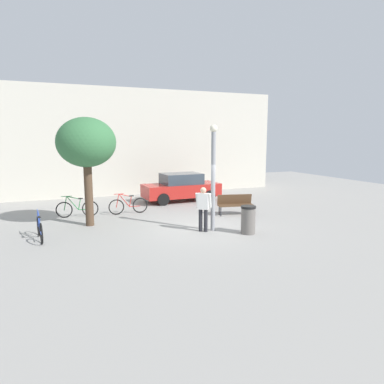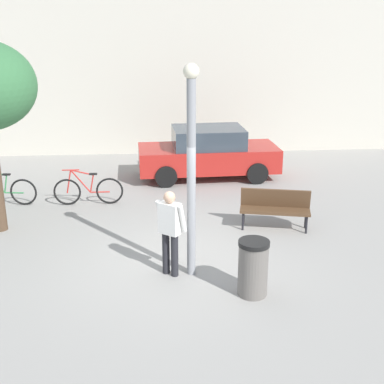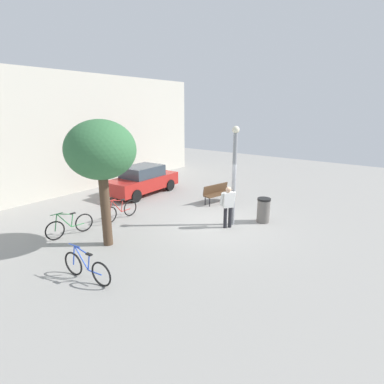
# 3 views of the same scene
# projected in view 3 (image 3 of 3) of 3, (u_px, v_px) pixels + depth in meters

# --- Properties ---
(ground_plane) EXTENTS (36.00, 36.00, 0.00)m
(ground_plane) POSITION_uv_depth(u_px,v_px,m) (221.00, 224.00, 12.35)
(ground_plane) COLOR gray
(building_facade) EXTENTS (17.55, 2.00, 6.44)m
(building_facade) POSITION_uv_depth(u_px,v_px,m) (75.00, 132.00, 17.31)
(building_facade) COLOR beige
(building_facade) RESTS_ON ground_plane
(lamppost) EXTENTS (0.28, 0.28, 3.94)m
(lamppost) POSITION_uv_depth(u_px,v_px,m) (234.00, 172.00, 11.70)
(lamppost) COLOR gray
(lamppost) RESTS_ON ground_plane
(person_by_lamppost) EXTENTS (0.61, 0.54, 1.67)m
(person_by_lamppost) POSITION_uv_depth(u_px,v_px,m) (228.00, 204.00, 11.72)
(person_by_lamppost) COLOR #232328
(person_by_lamppost) RESTS_ON ground_plane
(park_bench) EXTENTS (1.66, 0.81, 0.92)m
(park_bench) POSITION_uv_depth(u_px,v_px,m) (217.00, 192.00, 14.99)
(park_bench) COLOR #513823
(park_bench) RESTS_ON ground_plane
(plaza_tree) EXTENTS (2.27, 2.27, 4.26)m
(plaza_tree) POSITION_uv_depth(u_px,v_px,m) (101.00, 151.00, 9.63)
(plaza_tree) COLOR #4D3928
(plaza_tree) RESTS_ON ground_plane
(bicycle_blue) EXTENTS (0.27, 1.80, 0.97)m
(bicycle_blue) POSITION_uv_depth(u_px,v_px,m) (87.00, 268.00, 8.21)
(bicycle_blue) COLOR black
(bicycle_blue) RESTS_ON ground_plane
(bicycle_red) EXTENTS (1.81, 0.08, 0.97)m
(bicycle_red) POSITION_uv_depth(u_px,v_px,m) (120.00, 211.00, 12.74)
(bicycle_red) COLOR black
(bicycle_red) RESTS_ON ground_plane
(bicycle_green) EXTENTS (1.80, 0.27, 0.97)m
(bicycle_green) POSITION_uv_depth(u_px,v_px,m) (70.00, 226.00, 11.12)
(bicycle_green) COLOR black
(bicycle_green) RESTS_ON ground_plane
(parked_car_red) EXTENTS (4.27, 1.96, 1.55)m
(parked_car_red) POSITION_uv_depth(u_px,v_px,m) (143.00, 180.00, 16.50)
(parked_car_red) COLOR #AD231E
(parked_car_red) RESTS_ON ground_plane
(trash_bin) EXTENTS (0.55, 0.55, 1.03)m
(trash_bin) POSITION_uv_depth(u_px,v_px,m) (263.00, 210.00, 12.42)
(trash_bin) COLOR #66605B
(trash_bin) RESTS_ON ground_plane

